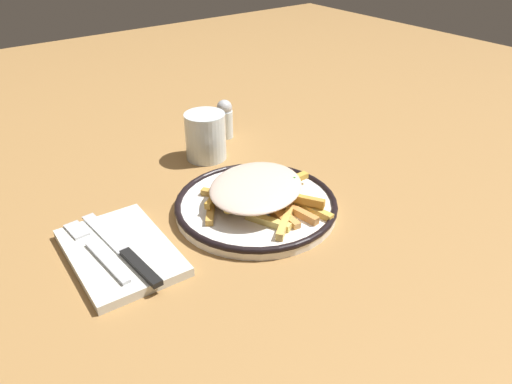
{
  "coord_description": "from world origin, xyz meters",
  "views": [
    {
      "loc": [
        -0.4,
        -0.53,
        0.43
      ],
      "look_at": [
        0.0,
        0.0,
        0.04
      ],
      "focal_mm": 34.53,
      "sensor_mm": 36.0,
      "label": 1
    }
  ],
  "objects_px": {
    "napkin": "(120,252)",
    "salt_shaker": "(225,119)",
    "plate": "(256,205)",
    "fries_heap": "(260,191)",
    "water_glass": "(206,136)",
    "fork": "(96,250)",
    "knife": "(126,253)"
  },
  "relations": [
    {
      "from": "salt_shaker",
      "to": "knife",
      "type": "bearing_deg",
      "value": -142.09
    },
    {
      "from": "napkin",
      "to": "salt_shaker",
      "type": "relative_size",
      "value": 2.38
    },
    {
      "from": "fries_heap",
      "to": "napkin",
      "type": "bearing_deg",
      "value": 173.2
    },
    {
      "from": "napkin",
      "to": "knife",
      "type": "bearing_deg",
      "value": -86.41
    },
    {
      "from": "fries_heap",
      "to": "salt_shaker",
      "type": "relative_size",
      "value": 2.65
    },
    {
      "from": "knife",
      "to": "salt_shaker",
      "type": "distance_m",
      "value": 0.43
    },
    {
      "from": "fries_heap",
      "to": "knife",
      "type": "xyz_separation_m",
      "value": [
        -0.22,
        0.01,
        -0.02
      ]
    },
    {
      "from": "plate",
      "to": "fries_heap",
      "type": "distance_m",
      "value": 0.03
    },
    {
      "from": "napkin",
      "to": "salt_shaker",
      "type": "height_order",
      "value": "salt_shaker"
    },
    {
      "from": "plate",
      "to": "napkin",
      "type": "height_order",
      "value": "plate"
    },
    {
      "from": "napkin",
      "to": "fork",
      "type": "relative_size",
      "value": 1.09
    },
    {
      "from": "fries_heap",
      "to": "knife",
      "type": "height_order",
      "value": "fries_heap"
    },
    {
      "from": "plate",
      "to": "knife",
      "type": "relative_size",
      "value": 1.23
    },
    {
      "from": "plate",
      "to": "water_glass",
      "type": "relative_size",
      "value": 2.89
    },
    {
      "from": "fries_heap",
      "to": "napkin",
      "type": "height_order",
      "value": "fries_heap"
    },
    {
      "from": "fork",
      "to": "water_glass",
      "type": "xyz_separation_m",
      "value": [
        0.29,
        0.18,
        0.03
      ]
    },
    {
      "from": "napkin",
      "to": "water_glass",
      "type": "distance_m",
      "value": 0.32
    },
    {
      "from": "fries_heap",
      "to": "water_glass",
      "type": "xyz_separation_m",
      "value": [
        0.03,
        0.22,
        0.01
      ]
    },
    {
      "from": "fries_heap",
      "to": "knife",
      "type": "bearing_deg",
      "value": 177.95
    },
    {
      "from": "napkin",
      "to": "knife",
      "type": "xyz_separation_m",
      "value": [
        0.0,
        -0.02,
        0.01
      ]
    },
    {
      "from": "fries_heap",
      "to": "fork",
      "type": "relative_size",
      "value": 1.21
    },
    {
      "from": "plate",
      "to": "fries_heap",
      "type": "height_order",
      "value": "fries_heap"
    },
    {
      "from": "knife",
      "to": "water_glass",
      "type": "distance_m",
      "value": 0.33
    },
    {
      "from": "water_glass",
      "to": "salt_shaker",
      "type": "xyz_separation_m",
      "value": [
        0.08,
        0.06,
        -0.0
      ]
    },
    {
      "from": "napkin",
      "to": "salt_shaker",
      "type": "xyz_separation_m",
      "value": [
        0.34,
        0.25,
        0.03
      ]
    },
    {
      "from": "salt_shaker",
      "to": "fork",
      "type": "bearing_deg",
      "value": -147.72
    },
    {
      "from": "fries_heap",
      "to": "salt_shaker",
      "type": "bearing_deg",
      "value": 66.97
    },
    {
      "from": "fork",
      "to": "napkin",
      "type": "bearing_deg",
      "value": -22.9
    },
    {
      "from": "napkin",
      "to": "knife",
      "type": "distance_m",
      "value": 0.02
    },
    {
      "from": "fries_heap",
      "to": "water_glass",
      "type": "relative_size",
      "value": 2.39
    },
    {
      "from": "napkin",
      "to": "salt_shaker",
      "type": "bearing_deg",
      "value": 35.78
    },
    {
      "from": "plate",
      "to": "fork",
      "type": "bearing_deg",
      "value": 172.4
    }
  ]
}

